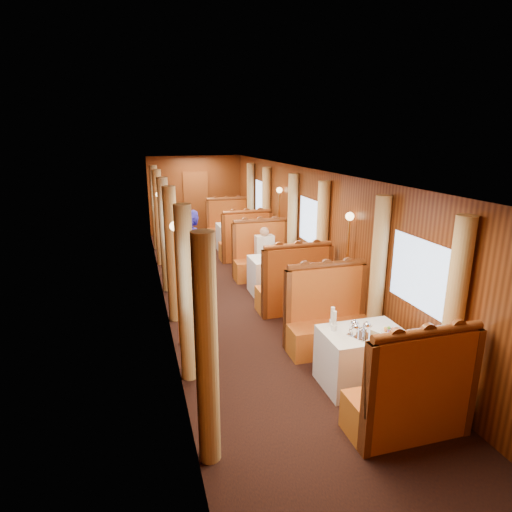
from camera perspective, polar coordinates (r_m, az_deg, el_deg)
name	(u,v)px	position (r m, az deg, el deg)	size (l,w,h in m)	color
floor	(241,296)	(8.70, -2.06, -5.35)	(3.00, 12.00, 0.01)	black
ceiling	(239,171)	(8.13, -2.23, 11.29)	(3.00, 12.00, 0.01)	silver
wall_far	(196,195)	(14.14, -8.03, 8.03)	(3.00, 2.50, 0.01)	brown
wall_near	(462,440)	(3.30, 25.75, -21.24)	(3.00, 2.50, 0.01)	brown
wall_left	(162,241)	(8.12, -12.48, 1.96)	(12.00, 2.50, 0.01)	brown
wall_right	(311,231)	(8.80, 7.40, 3.29)	(12.00, 2.50, 0.01)	brown
doorway_far	(196,203)	(14.15, -7.97, 7.02)	(0.80, 0.04, 2.00)	brown
table_near	(362,358)	(5.83, 13.95, -13.06)	(1.05, 0.72, 0.75)	white
banquette_near_fwd	(410,400)	(5.09, 19.85, -17.60)	(1.30, 0.55, 1.34)	#A73312
banquette_near_aft	(328,322)	(6.61, 9.62, -8.73)	(1.30, 0.55, 1.34)	#A73312
table_mid	(276,275)	(8.77, 2.69, -2.57)	(1.05, 0.72, 0.75)	white
banquette_mid_fwd	(294,290)	(7.86, 5.04, -4.49)	(1.30, 0.55, 1.34)	#A73312
banquette_mid_aft	(262,259)	(9.68, 0.78, -0.47)	(1.30, 0.55, 1.34)	#A73312
table_far	(236,237)	(12.01, -2.62, 2.53)	(1.05, 0.72, 0.75)	white
banquette_far_fwd	(246,244)	(11.05, -1.41, 1.61)	(1.30, 0.55, 1.34)	#A73312
banquette_far_aft	(229,228)	(12.97, -3.67, 3.74)	(1.30, 0.55, 1.34)	#A73312
tea_tray	(363,334)	(5.57, 14.07, -10.10)	(0.34, 0.26, 0.01)	silver
teapot_left	(355,331)	(5.49, 13.12, -9.77)	(0.16, 0.12, 0.13)	silver
teapot_right	(366,330)	(5.56, 14.52, -9.52)	(0.16, 0.12, 0.13)	silver
teapot_back	(354,327)	(5.60, 12.94, -9.26)	(0.15, 0.12, 0.13)	silver
fruit_plate	(389,331)	(5.72, 17.33, -9.51)	(0.21, 0.21, 0.05)	white
cup_inboard	(334,323)	(5.57, 10.39, -8.76)	(0.08, 0.08, 0.26)	white
cup_outboard	(332,319)	(5.68, 10.16, -8.22)	(0.08, 0.08, 0.26)	white
rose_vase_mid	(278,249)	(8.61, 2.92, 0.91)	(0.06, 0.06, 0.36)	silver
rose_vase_far	(236,218)	(11.88, -2.71, 5.10)	(0.06, 0.06, 0.36)	silver
window_left_near	(184,298)	(4.72, -9.55, -5.51)	(1.20, 0.90, 0.01)	#90ADD4
curtain_left_near_a	(207,353)	(4.14, -6.60, -12.77)	(0.22, 0.22, 2.35)	tan
curtain_left_near_b	(186,295)	(5.55, -9.29, -5.20)	(0.22, 0.22, 2.35)	tan
window_right_near	(420,274)	(5.80, 20.99, -2.26)	(1.20, 0.90, 0.01)	#90ADD4
curtain_right_near_a	(453,320)	(5.27, 24.79, -7.72)	(0.22, 0.22, 2.35)	tan
curtain_right_near_b	(378,276)	(6.44, 15.91, -2.63)	(0.22, 0.22, 2.35)	tan
window_left_mid	(162,230)	(8.07, -12.46, 3.35)	(1.20, 0.90, 0.01)	#90ADD4
curtain_left_mid_a	(172,255)	(7.39, -11.11, 0.07)	(0.22, 0.22, 2.35)	tan
curtain_left_mid_b	(165,235)	(8.90, -12.03, 2.71)	(0.22, 0.22, 2.35)	tan
window_right_mid	(311,222)	(8.75, 7.36, 4.56)	(1.20, 0.90, 0.01)	#90ADD4
curtain_right_mid_a	(322,244)	(8.07, 8.77, 1.54)	(0.22, 0.22, 2.35)	tan
curtain_right_mid_b	(292,228)	(9.48, 4.87, 3.81)	(0.22, 0.22, 2.35)	tan
window_left_far	(152,202)	(11.51, -13.66, 6.97)	(1.20, 0.90, 0.01)	#90ADD4
curtain_left_far_a	(159,218)	(10.79, -12.81, 4.96)	(0.22, 0.22, 2.35)	tan
curtain_left_far_b	(155,208)	(12.33, -13.26, 6.27)	(0.22, 0.22, 2.35)	tan
window_right_far	(262,198)	(12.00, 0.76, 7.76)	(1.20, 0.90, 0.01)	#90ADD4
curtain_right_far_a	(266,213)	(11.28, 1.38, 5.81)	(0.22, 0.22, 2.35)	tan
curtain_right_far_b	(251,204)	(12.75, -0.71, 7.00)	(0.22, 0.22, 2.35)	tan
sconce_left_fore	(176,259)	(6.40, -10.60, -0.42)	(0.14, 0.14, 1.95)	#BF8C3F
sconce_right_fore	(348,246)	(7.19, 12.17, 1.30)	(0.14, 0.14, 1.95)	#BF8C3F
sconce_left_aft	(160,217)	(9.80, -12.64, 5.13)	(0.14, 0.14, 1.95)	#BF8C3F
sconce_right_aft	(279,211)	(10.34, 3.10, 6.04)	(0.14, 0.14, 1.95)	#BF8C3F
steward	(191,254)	(8.55, -8.67, 0.25)	(0.64, 0.42, 1.75)	navy
passenger	(265,248)	(9.39, 1.17, 1.04)	(0.40, 0.44, 0.76)	beige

